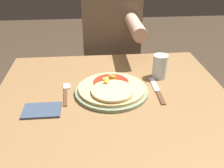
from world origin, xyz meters
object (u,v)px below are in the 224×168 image
Objects in this scene: plate at (112,91)px; dining_table at (112,122)px; person_diner at (111,47)px; pizza at (112,88)px; knife at (157,91)px; fork at (66,92)px; drinking_glass at (160,66)px.

dining_table is at bearing -91.84° from plate.
pizza is at bearing -94.77° from person_diner.
knife reaches higher than dining_table.
person_diner is (0.05, 0.62, -0.05)m from plate.
dining_table is 3.16× the size of plate.
person_diner is at bearing 85.36° from dining_table.
pizza is at bearing -179.30° from knife.
fork is 0.43m from drinking_glass.
dining_table is 3.50× the size of pizza.
plate is 2.83× the size of drinking_glass.
plate is at bearing 178.76° from knife.
person_diner reaches higher than dining_table.
plate reaches higher than knife.
plate is at bearing 88.16° from dining_table.
pizza is 1.22× the size of knife.
person_diner is at bearing 109.40° from drinking_glass.
plate is 0.25× the size of person_diner.
fork is (-0.19, 0.01, -0.00)m from plate.
dining_table is 0.65m from person_diner.
pizza is 0.22× the size of person_diner.
drinking_glass reaches higher than dining_table.
drinking_glass is (0.23, 0.13, 0.03)m from pizza.
fork reaches higher than dining_table.
knife is at bearing -2.70° from fork.
person_diner is at bearing 85.23° from pizza.
knife is at bearing -77.70° from person_diner.
person_diner reaches higher than drinking_glass.
person_diner is (-0.14, 0.62, -0.04)m from knife.
fork is (-0.19, 0.05, 0.13)m from dining_table.
pizza is at bearing 88.50° from dining_table.
dining_table is at bearing -94.64° from person_diner.
pizza is (0.00, 0.03, 0.15)m from dining_table.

